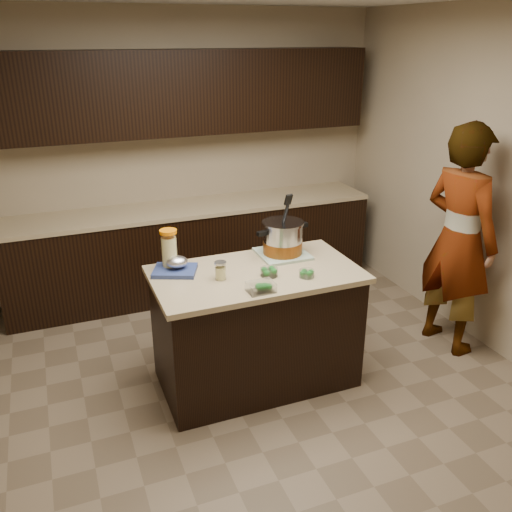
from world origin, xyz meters
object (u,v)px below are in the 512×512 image
(person, at_px, (459,240))
(stock_pot, at_px, (283,240))
(lemonade_pitcher, at_px, (169,251))
(island, at_px, (256,327))

(person, bearing_deg, stock_pot, 69.29)
(lemonade_pitcher, bearing_deg, person, -8.86)
(lemonade_pitcher, distance_m, person, 2.28)
(island, bearing_deg, stock_pot, 35.67)
(lemonade_pitcher, relative_size, person, 0.16)
(stock_pot, distance_m, person, 1.43)
(island, distance_m, lemonade_pitcher, 0.84)
(island, relative_size, person, 0.78)
(stock_pot, bearing_deg, person, -21.63)
(person, bearing_deg, lemonade_pitcher, 72.61)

